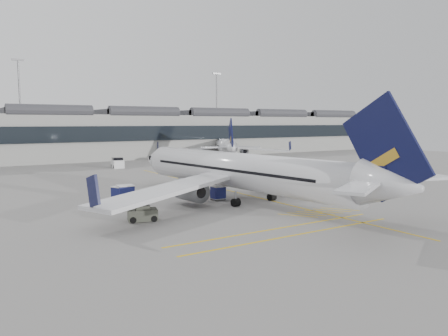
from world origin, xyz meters
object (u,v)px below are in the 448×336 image
ramp_agent_b (200,194)px  pushback_tug (143,214)px  belt_loader (211,188)px  airliner_main (243,172)px  ramp_agent_a (203,187)px  baggage_cart_a (187,190)px

ramp_agent_b → pushback_tug: ramp_agent_b is taller
belt_loader → ramp_agent_b: 6.56m
airliner_main → ramp_agent_a: size_ratio=22.41×
belt_loader → baggage_cart_a: bearing=179.7°
airliner_main → pushback_tug: size_ratio=14.80×
ramp_agent_a → ramp_agent_b: size_ratio=1.17×
belt_loader → pushback_tug: belt_loader is taller
baggage_cart_a → ramp_agent_b: (-0.07, -3.18, -0.03)m
airliner_main → baggage_cart_a: bearing=118.4°
pushback_tug → ramp_agent_a: bearing=53.4°
belt_loader → pushback_tug: (-14.11, -11.07, 0.17)m
ramp_agent_b → airliner_main: bearing=142.2°
belt_loader → ramp_agent_a: ramp_agent_a is taller
belt_loader → baggage_cart_a: (-4.38, -1.63, 0.38)m
baggage_cart_a → pushback_tug: bearing=-145.1°
airliner_main → baggage_cart_a: (-4.15, 5.96, -2.58)m
belt_loader → pushback_tug: bearing=-162.5°
baggage_cart_a → pushback_tug: 13.56m
belt_loader → ramp_agent_a: size_ratio=2.16×
ramp_agent_b → pushback_tug: (-9.65, -6.27, -0.18)m
pushback_tug → ramp_agent_b: bearing=47.6°
ramp_agent_b → belt_loader: bearing=-137.3°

